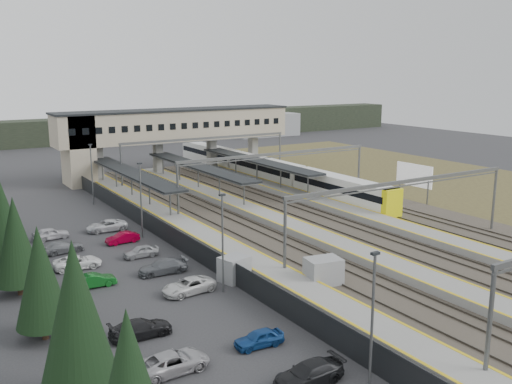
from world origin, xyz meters
TOP-DOWN VIEW (x-y plane):
  - ground at (0.00, 0.00)m, footprint 220.00×220.00m
  - conifer_row at (-22.00, -3.86)m, footprint 4.42×49.82m
  - car_park at (-13.65, -4.97)m, footprint 10.55×44.41m
  - lampposts at (-8.00, 1.25)m, footprint 0.50×53.25m
  - fence at (-6.50, 5.00)m, footprint 0.08×90.00m
  - relay_cabin_near at (-0.33, -11.20)m, footprint 3.13×2.51m
  - relay_cabin_far at (-6.02, -6.33)m, footprint 2.76×2.49m
  - rail_corridor at (9.34, 5.00)m, footprint 34.00×90.00m
  - canopies at (7.00, 27.00)m, footprint 23.10×30.00m
  - footbridge at (7.70, 42.00)m, footprint 40.40×6.40m
  - gantries at (12.00, 3.00)m, footprint 28.40×62.28m
  - train at (20.00, 29.15)m, footprint 2.72×56.76m
  - billboard at (29.52, 6.88)m, footprint 0.39×6.03m
  - scrub_east at (45.00, 5.00)m, footprint 34.00×120.00m
  - treeline_far at (23.81, 92.28)m, footprint 170.00×19.00m

SIDE VIEW (x-z plane):
  - ground at x=0.00m, z-range 0.00..0.00m
  - scrub_east at x=45.00m, z-range 0.00..0.06m
  - rail_corridor at x=9.34m, z-range -0.17..0.75m
  - car_park at x=-13.65m, z-range -0.03..1.25m
  - fence at x=-6.50m, z-range 0.00..2.00m
  - relay_cabin_far at x=-6.02m, z-range 0.00..2.12m
  - relay_cabin_near at x=-0.33m, z-range 0.00..2.36m
  - train at x=20.00m, z-range 0.24..3.66m
  - treeline_far at x=23.81m, z-range -0.55..6.45m
  - billboard at x=29.52m, z-range 0.88..6.01m
  - canopies at x=7.00m, z-range 2.28..5.56m
  - lampposts at x=-8.00m, z-range 0.30..8.37m
  - conifer_row at x=-22.00m, z-range 0.09..9.59m
  - gantries at x=12.00m, z-range 2.41..9.58m
  - footbridge at x=7.70m, z-range 2.33..13.53m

